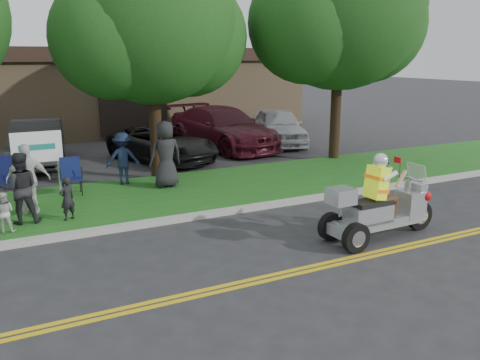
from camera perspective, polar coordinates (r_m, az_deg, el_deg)
name	(u,v)px	position (r m, az deg, el deg)	size (l,w,h in m)	color
ground	(258,267)	(9.18, 2.09, -9.70)	(120.00, 120.00, 0.00)	#28282B
centerline_near	(275,279)	(8.72, 3.99, -11.00)	(60.00, 0.10, 0.01)	gold
centerline_far	(270,275)	(8.84, 3.44, -10.62)	(60.00, 0.10, 0.01)	gold
curb	(194,216)	(11.74, -5.22, -4.09)	(60.00, 0.25, 0.12)	#A8A89E
grass_verge	(163,194)	(13.68, -8.62, -1.61)	(60.00, 4.00, 0.10)	#1A5416
commercial_building	(111,88)	(27.06, -14.27, 9.93)	(18.00, 8.20, 4.00)	#9E7F5B
tree_mid	(153,27)	(15.31, -9.75, 16.54)	(5.88, 4.80, 7.05)	#332114
tree_right	(341,13)	(18.26, 11.26, 17.88)	(6.86, 5.60, 8.07)	#332114
business_sign	(37,151)	(14.19, -21.83, 3.08)	(1.25, 0.06, 1.75)	silver
trike_scooter	(379,209)	(10.67, 15.30, -3.20)	(2.73, 0.91, 1.79)	black
lawn_chair_a	(6,177)	(13.70, -24.77, 0.29)	(0.77, 0.79, 1.16)	black
lawn_chair_b	(71,174)	(14.00, -18.46, 0.69)	(0.54, 0.56, 0.97)	black
spectator_adult_mid	(20,188)	(11.87, -23.44, -0.85)	(0.76, 0.59, 1.56)	black
spectator_adult_right	(28,179)	(12.49, -22.67, 0.08)	(0.96, 0.40, 1.63)	silver
spectator_chair_a	(123,158)	(14.66, -13.00, 2.38)	(0.95, 0.54, 1.46)	#16213E
spectator_chair_b	(166,154)	(14.06, -8.35, 2.88)	(0.90, 0.58, 1.84)	black
child_left	(67,199)	(11.82, -18.83, -1.98)	(0.35, 0.23, 0.97)	black
child_right	(4,212)	(11.50, -24.99, -3.31)	(0.41, 0.32, 0.85)	#BBBCB5
parked_car_left	(37,143)	(18.57, -21.79, 3.87)	(1.61, 4.62, 1.52)	#2A2B2D
parked_car_mid	(162,144)	(18.12, -8.72, 4.07)	(2.10, 4.55, 1.27)	black
parked_car_right	(223,128)	(20.40, -1.96, 5.85)	(2.32, 5.70, 1.65)	#47101C
parked_car_far_right	(278,126)	(21.44, 4.30, 6.03)	(1.79, 4.45, 1.52)	#A1A3A8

